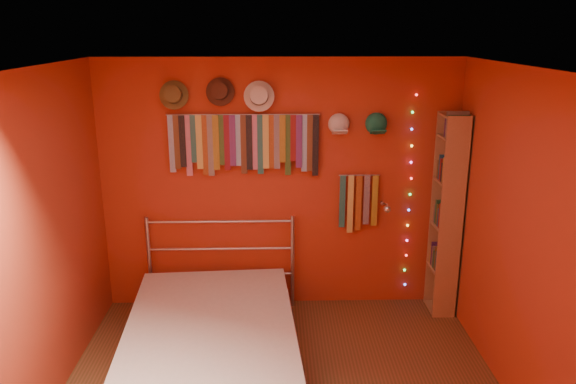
{
  "coord_description": "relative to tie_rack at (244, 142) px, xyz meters",
  "views": [
    {
      "loc": [
        -0.05,
        -3.58,
        2.76
      ],
      "look_at": [
        0.06,
        0.9,
        1.44
      ],
      "focal_mm": 35.0,
      "sensor_mm": 36.0,
      "label": 1
    }
  ],
  "objects": [
    {
      "name": "back_wall",
      "position": [
        0.34,
        0.07,
        -0.46
      ],
      "size": [
        3.5,
        0.02,
        2.5
      ],
      "primitive_type": "cube",
      "color": "#AC2B1B",
      "rests_on": "ground"
    },
    {
      "name": "fedora_brown",
      "position": [
        -0.21,
        -0.03,
        0.48
      ],
      "size": [
        0.26,
        0.14,
        0.26
      ],
      "rotation": [
        1.36,
        0.0,
        0.0
      ],
      "color": "#462519",
      "rests_on": "back_wall"
    },
    {
      "name": "right_wall",
      "position": [
        2.09,
        -1.68,
        -0.46
      ],
      "size": [
        0.02,
        3.5,
        2.5
      ],
      "primitive_type": "cube",
      "color": "#AC2B1B",
      "rests_on": "ground"
    },
    {
      "name": "fedora_white",
      "position": [
        0.15,
        -0.03,
        0.44
      ],
      "size": [
        0.29,
        0.16,
        0.28
      ],
      "rotation": [
        1.36,
        0.0,
        0.0
      ],
      "color": "silver",
      "rests_on": "back_wall"
    },
    {
      "name": "fedora_olive",
      "position": [
        -0.64,
        -0.03,
        0.45
      ],
      "size": [
        0.27,
        0.15,
        0.27
      ],
      "rotation": [
        1.36,
        0.0,
        0.0
      ],
      "color": "brown",
      "rests_on": "back_wall"
    },
    {
      "name": "bookshelf",
      "position": [
        2.0,
        -0.15,
        -0.7
      ],
      "size": [
        0.25,
        0.34,
        2.0
      ],
      "color": "#997045",
      "rests_on": "ground"
    },
    {
      "name": "cap_green",
      "position": [
        1.26,
        0.01,
        0.16
      ],
      "size": [
        0.19,
        0.24,
        0.19
      ],
      "color": "#197455",
      "rests_on": "back_wall"
    },
    {
      "name": "left_wall",
      "position": [
        -1.41,
        -1.68,
        -0.46
      ],
      "size": [
        0.02,
        3.5,
        2.5
      ],
      "primitive_type": "cube",
      "color": "#AC2B1B",
      "rests_on": "ground"
    },
    {
      "name": "ceiling",
      "position": [
        0.34,
        -1.68,
        0.79
      ],
      "size": [
        3.5,
        3.5,
        0.02
      ],
      "primitive_type": "cube",
      "color": "white",
      "rests_on": "back_wall"
    },
    {
      "name": "cap_white",
      "position": [
        0.9,
        0.01,
        0.16
      ],
      "size": [
        0.19,
        0.24,
        0.19
      ],
      "color": "white",
      "rests_on": "back_wall"
    },
    {
      "name": "bed",
      "position": [
        -0.25,
        -1.05,
        -1.49
      ],
      "size": [
        1.59,
        2.06,
        0.97
      ],
      "rotation": [
        0.0,
        0.0,
        0.06
      ],
      "color": "#AAAAAF",
      "rests_on": "ground"
    },
    {
      "name": "reading_lamp",
      "position": [
        1.36,
        -0.17,
        -0.62
      ],
      "size": [
        0.07,
        0.3,
        0.09
      ],
      "color": "#AAAAAF",
      "rests_on": "back_wall"
    },
    {
      "name": "tie_rack",
      "position": [
        0.0,
        0.0,
        0.0
      ],
      "size": [
        1.45,
        0.03,
        0.6
      ],
      "color": "#AAAAAF",
      "rests_on": "back_wall"
    },
    {
      "name": "small_tie_rack",
      "position": [
        1.11,
        0.0,
        -0.6
      ],
      "size": [
        0.4,
        0.03,
        0.6
      ],
      "color": "#AAAAAF",
      "rests_on": "back_wall"
    },
    {
      "name": "fairy_lights",
      "position": [
        1.63,
        0.03,
        -0.54
      ],
      "size": [
        0.06,
        0.02,
        1.98
      ],
      "color": "#FF3333",
      "rests_on": "back_wall"
    }
  ]
}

